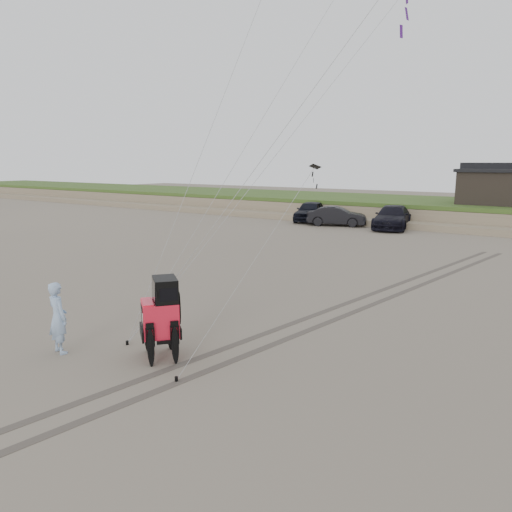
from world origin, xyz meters
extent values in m
plane|color=#6B6054|center=(0.00, 0.00, 0.00)|extent=(160.00, 160.00, 0.00)
cube|color=#7A6B54|center=(0.00, 38.00, 0.70)|extent=(160.00, 12.00, 1.40)
cube|color=#2D4719|center=(0.00, 38.00, 1.55)|extent=(160.00, 12.00, 0.35)
cube|color=#7A6B54|center=(0.00, 31.50, 0.25)|extent=(160.00, 3.50, 0.50)
cube|color=black|center=(2.00, 37.00, 3.03)|extent=(6.00, 5.00, 2.60)
cube|color=black|center=(2.00, 37.00, 4.45)|extent=(6.40, 5.40, 0.25)
cube|color=black|center=(2.00, 37.00, 4.83)|extent=(6.40, 1.20, 0.50)
imported|color=black|center=(-12.02, 30.40, 0.89)|extent=(3.37, 5.56, 1.77)
imported|color=black|center=(-8.73, 28.87, 0.78)|extent=(5.02, 3.11, 1.56)
imported|color=black|center=(-4.42, 29.83, 0.88)|extent=(3.69, 6.47, 1.77)
imported|color=#8EA5DC|center=(-2.73, -0.52, 0.99)|extent=(0.80, 0.60, 1.98)
cube|color=black|center=(1.14, 6.74, 5.00)|extent=(0.55, 0.53, 0.20)
cylinder|color=black|center=(-1.68, 0.92, 0.06)|extent=(0.08, 0.08, 0.12)
cylinder|color=black|center=(1.18, -0.04, 0.06)|extent=(0.08, 0.08, 0.12)
cube|color=#4C443D|center=(1.60, 8.00, 0.00)|extent=(4.42, 29.74, 0.01)
cube|color=#4C443D|center=(2.40, 8.00, 0.00)|extent=(4.42, 29.74, 0.01)
camera|label=1|loc=(9.13, -8.06, 5.16)|focal=35.00mm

